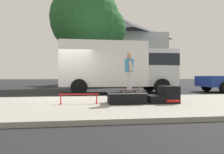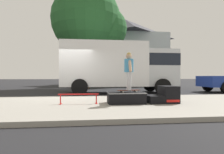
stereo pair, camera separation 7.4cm
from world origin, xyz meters
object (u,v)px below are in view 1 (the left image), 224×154
Objects in this scene: street_tree_main at (89,22)px; skate_box at (126,97)px; skateboard at (129,90)px; grind_rail at (79,96)px; box_truck at (119,66)px; kicker_ramp at (164,96)px; skater_kid at (129,68)px.

skate_box is at bearing -83.51° from street_tree_main.
skateboard is 0.09× the size of street_tree_main.
grind_rail is 0.19× the size of box_truck.
street_tree_main reaches higher than skateboard.
kicker_ramp is 0.76× the size of grind_rail.
street_tree_main reaches higher than skate_box.
street_tree_main is at bearing 103.79° from kicker_ramp.
kicker_ramp is 5.55m from box_truck.
kicker_ramp reaches higher than grind_rail.
skate_box is 11.57m from street_tree_main.
skate_box is at bearing -2.49° from grind_rail.
box_truck is at bearing -69.78° from street_tree_main.
skater_kid reaches higher than kicker_ramp.
box_truck is at bearing 84.48° from skater_kid.
street_tree_main is (-1.27, 10.12, 5.16)m from skateboard.
box_truck is 0.78× the size of street_tree_main.
skateboard is at bearing -82.85° from street_tree_main.
street_tree_main is (-1.16, 10.17, 5.39)m from skate_box.
grind_rail is (-1.58, 0.07, 0.05)m from skate_box.
street_tree_main is (0.42, 10.10, 5.34)m from grind_rail.
grind_rail is at bearing 179.25° from skateboard.
kicker_ramp is 1.24m from skateboard.
grind_rail is 1.65× the size of skateboard.
skateboard is (-1.23, 0.05, 0.19)m from kicker_ramp.
grind_rail is 11.43m from street_tree_main.
grind_rail is at bearing -92.39° from street_tree_main.
skater_kid is 0.19× the size of box_truck.
box_truck reaches higher than kicker_ramp.
grind_rail is (-2.92, 0.07, 0.01)m from kicker_ramp.
box_truck reaches higher than skateboard.
skateboard is at bearing -95.52° from box_truck.
box_truck is (2.20, 5.27, 1.33)m from grind_rail.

